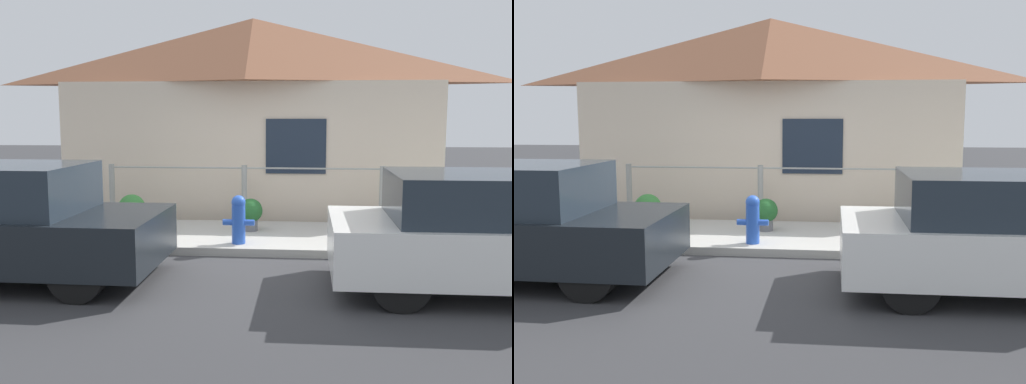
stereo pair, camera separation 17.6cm
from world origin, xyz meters
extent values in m
plane|color=#38383A|center=(0.00, 0.00, 0.00)|extent=(60.00, 60.00, 0.00)
cube|color=#B2AFA8|center=(0.00, 1.09, 0.06)|extent=(24.00, 2.18, 0.12)
cube|color=beige|center=(0.00, 2.64, 1.32)|extent=(7.13, 0.12, 2.63)
cube|color=#1E2838|center=(0.89, 2.57, 1.45)|extent=(1.10, 0.04, 1.00)
pyramid|color=#A36647|center=(0.00, 3.68, 3.27)|extent=(7.53, 2.20, 1.28)
cylinder|color=#999993|center=(-2.40, 2.03, 0.63)|extent=(0.10, 0.10, 1.02)
cylinder|color=#999993|center=(0.00, 2.03, 0.63)|extent=(0.10, 0.10, 1.02)
cylinder|color=#999993|center=(2.40, 2.03, 0.63)|extent=(0.10, 0.10, 1.02)
cylinder|color=#999993|center=(0.00, 2.03, 1.09)|extent=(4.80, 0.03, 0.03)
cube|color=black|center=(-2.47, -1.35, 0.54)|extent=(3.66, 1.83, 0.61)
cylinder|color=black|center=(-1.33, -0.59, 0.31)|extent=(0.62, 0.21, 0.62)
cylinder|color=black|center=(-1.35, -2.13, 0.31)|extent=(0.62, 0.21, 0.62)
cube|color=white|center=(3.21, -1.35, 0.53)|extent=(3.67, 1.77, 0.61)
cube|color=#232D38|center=(3.06, -1.35, 1.10)|extent=(2.02, 1.56, 0.53)
cylinder|color=black|center=(2.07, -0.58, 0.30)|extent=(0.61, 0.20, 0.61)
cylinder|color=black|center=(2.07, -2.11, 0.30)|extent=(0.61, 0.20, 0.61)
cylinder|color=blue|center=(0.10, 0.34, 0.41)|extent=(0.20, 0.20, 0.57)
sphere|color=blue|center=(0.10, 0.34, 0.74)|extent=(0.21, 0.21, 0.21)
cylinder|color=blue|center=(-0.04, 0.34, 0.44)|extent=(0.18, 0.09, 0.09)
cylinder|color=blue|center=(0.24, 0.34, 0.44)|extent=(0.18, 0.09, 0.09)
cylinder|color=slate|center=(0.18, 1.30, 0.22)|extent=(0.24, 0.24, 0.19)
sphere|color=#235B28|center=(0.18, 1.30, 0.46)|extent=(0.39, 0.39, 0.39)
cylinder|color=brown|center=(-1.82, 1.32, 0.21)|extent=(0.24, 0.24, 0.18)
sphere|color=#387F38|center=(-1.82, 1.32, 0.47)|extent=(0.45, 0.45, 0.45)
cylinder|color=brown|center=(3.50, 1.64, 0.19)|extent=(0.30, 0.30, 0.14)
sphere|color=#387F38|center=(3.50, 1.64, 0.41)|extent=(0.38, 0.38, 0.38)
camera|label=1|loc=(1.10, -7.88, 2.00)|focal=40.00mm
camera|label=2|loc=(1.27, -7.87, 2.00)|focal=40.00mm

